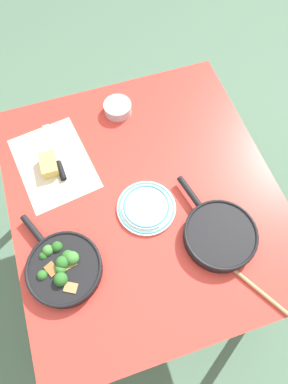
# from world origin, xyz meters

# --- Properties ---
(ground_plane) EXTENTS (14.00, 14.00, 0.00)m
(ground_plane) POSITION_xyz_m (0.00, 0.00, 0.00)
(ground_plane) COLOR #51755B
(dining_table_red) EXTENTS (1.16, 1.03, 0.76)m
(dining_table_red) POSITION_xyz_m (0.00, 0.00, 0.68)
(dining_table_red) COLOR red
(dining_table_red) RESTS_ON ground_plane
(skillet_broccoli) EXTENTS (0.37, 0.26, 0.08)m
(skillet_broccoli) POSITION_xyz_m (0.19, -0.36, 0.79)
(skillet_broccoli) COLOR black
(skillet_broccoli) RESTS_ON dining_table_red
(skillet_eggs) EXTENTS (0.40, 0.27, 0.05)m
(skillet_eggs) POSITION_xyz_m (0.25, 0.20, 0.79)
(skillet_eggs) COLOR black
(skillet_eggs) RESTS_ON dining_table_red
(wooden_spoon) EXTENTS (0.31, 0.20, 0.02)m
(wooden_spoon) POSITION_xyz_m (0.39, 0.21, 0.77)
(wooden_spoon) COLOR tan
(wooden_spoon) RESTS_ON dining_table_red
(parchment_sheet) EXTENTS (0.42, 0.33, 0.00)m
(parchment_sheet) POSITION_xyz_m (-0.25, -0.31, 0.76)
(parchment_sheet) COLOR beige
(parchment_sheet) RESTS_ON dining_table_red
(grater_knife) EXTENTS (0.29, 0.05, 0.02)m
(grater_knife) POSITION_xyz_m (-0.26, -0.29, 0.77)
(grater_knife) COLOR silver
(grater_knife) RESTS_ON dining_table_red
(cheese_block) EXTENTS (0.10, 0.06, 0.05)m
(cheese_block) POSITION_xyz_m (-0.23, -0.32, 0.79)
(cheese_block) COLOR #E0C15B
(cheese_block) RESTS_ON dining_table_red
(dinner_plate_stack) EXTENTS (0.23, 0.23, 0.03)m
(dinner_plate_stack) POSITION_xyz_m (0.06, -0.01, 0.78)
(dinner_plate_stack) COLOR white
(dinner_plate_stack) RESTS_ON dining_table_red
(prep_bowl_steel) EXTENTS (0.12, 0.12, 0.05)m
(prep_bowl_steel) POSITION_xyz_m (-0.42, 0.02, 0.79)
(prep_bowl_steel) COLOR #B7B7BC
(prep_bowl_steel) RESTS_ON dining_table_red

